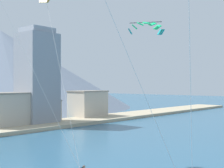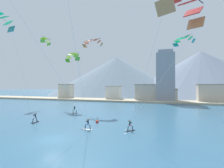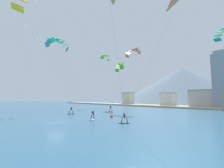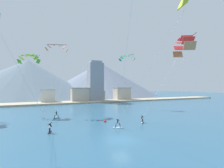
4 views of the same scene
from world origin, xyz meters
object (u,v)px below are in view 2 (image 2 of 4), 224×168
kitesurfer_near_lead (75,111)px  kitesurfer_mid_center (129,128)px  parafoil_kite_distant_mid_solo (45,40)px  kitesurfer_near_trail (86,126)px  race_marker_buoy (97,122)px  parafoil_kite_distant_low_drift (72,56)px  parafoil_kite_near_lead (92,43)px  parafoil_kite_mid_center (182,5)px  parafoil_kite_distant_high_outer (184,40)px  kitesurfer_far_left (36,119)px

kitesurfer_near_lead → kitesurfer_mid_center: bearing=-37.2°
kitesurfer_near_lead → parafoil_kite_distant_mid_solo: bearing=144.2°
kitesurfer_near_trail → race_marker_buoy: 5.03m
race_marker_buoy → parafoil_kite_distant_low_drift: bearing=130.7°
kitesurfer_mid_center → parafoil_kite_near_lead: size_ratio=0.09×
parafoil_kite_mid_center → race_marker_buoy: 22.14m
kitesurfer_mid_center → parafoil_kite_distant_high_outer: parafoil_kite_distant_high_outer is taller
kitesurfer_far_left → parafoil_kite_near_lead: parafoil_kite_near_lead is taller
parafoil_kite_distant_low_drift → parafoil_kite_mid_center: bearing=-41.7°
kitesurfer_near_lead → parafoil_kite_near_lead: 20.64m
kitesurfer_near_lead → parafoil_kite_distant_low_drift: (-7.04, 10.54, 15.00)m
kitesurfer_far_left → parafoil_kite_mid_center: size_ratio=0.11×
kitesurfer_mid_center → parafoil_kite_distant_low_drift: (-22.55, 22.34, 15.11)m
parafoil_kite_mid_center → parafoil_kite_distant_mid_solo: size_ratio=2.85×
kitesurfer_mid_center → parafoil_kite_mid_center: parafoil_kite_mid_center is taller
parafoil_kite_distant_high_outer → kitesurfer_far_left: bearing=-140.0°
parafoil_kite_mid_center → race_marker_buoy: (-13.64, 7.78, -15.61)m
kitesurfer_near_lead → kitesurfer_near_trail: 15.96m
kitesurfer_near_trail → parafoil_kite_mid_center: 20.41m
parafoil_kite_mid_center → parafoil_kite_distant_mid_solo: (-42.92, 30.47, 6.76)m
parafoil_kite_near_lead → race_marker_buoy: parafoil_kite_near_lead is taller
parafoil_kite_near_lead → parafoil_kite_distant_mid_solo: bearing=165.4°
parafoil_kite_near_lead → parafoil_kite_distant_high_outer: size_ratio=3.48×
parafoil_kite_distant_mid_solo → kitesurfer_near_lead: bearing=-35.8°
parafoil_kite_distant_mid_solo → parafoil_kite_distant_high_outer: bearing=-4.5°
parafoil_kite_near_lead → parafoil_kite_distant_high_outer: bearing=4.3°
parafoil_kite_distant_high_outer → race_marker_buoy: bearing=-129.7°
parafoil_kite_near_lead → parafoil_kite_distant_mid_solo: (-20.62, 5.38, 3.54)m
kitesurfer_near_trail → parafoil_kite_distant_mid_solo: (-29.63, 27.69, 22.00)m
kitesurfer_mid_center → parafoil_kite_distant_low_drift: parafoil_kite_distant_low_drift is taller
kitesurfer_near_lead → parafoil_kite_distant_high_outer: bearing=24.2°
parafoil_kite_mid_center → parafoil_kite_distant_high_outer: bearing=85.1°
kitesurfer_near_trail → parafoil_kite_distant_low_drift: (-16.30, 23.54, 15.03)m
kitesurfer_mid_center → kitesurfer_far_left: size_ratio=0.91×
parafoil_kite_mid_center → parafoil_kite_distant_low_drift: size_ratio=2.55×
kitesurfer_far_left → parafoil_kite_distant_low_drift: size_ratio=0.29×
parafoil_kite_near_lead → parafoil_kite_distant_low_drift: (-7.28, 1.23, -3.43)m
kitesurfer_far_left → parafoil_kite_near_lead: (1.96, 20.41, 18.43)m
kitesurfer_far_left → parafoil_kite_distant_low_drift: parafoil_kite_distant_low_drift is taller
kitesurfer_mid_center → parafoil_kite_distant_mid_solo: bearing=143.6°
parafoil_kite_distant_high_outer → parafoil_kite_distant_low_drift: size_ratio=0.87×
kitesurfer_near_trail → kitesurfer_far_left: bearing=170.2°
kitesurfer_near_trail → parafoil_kite_near_lead: 30.32m
kitesurfer_near_trail → parafoil_kite_near_lead: (-9.02, 22.31, 18.46)m
race_marker_buoy → kitesurfer_mid_center: bearing=-29.9°
kitesurfer_far_left → parafoil_kite_near_lead: 27.57m
kitesurfer_far_left → parafoil_kite_mid_center: parafoil_kite_mid_center is taller
kitesurfer_mid_center → kitesurfer_far_left: 17.25m
parafoil_kite_distant_mid_solo → parafoil_kite_distant_low_drift: bearing=-17.3°
parafoil_kite_mid_center → parafoil_kite_distant_high_outer: 27.17m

